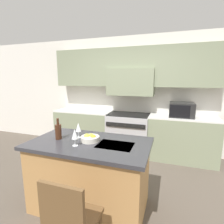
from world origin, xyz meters
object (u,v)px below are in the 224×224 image
(wine_bottle, at_px, (58,131))
(range_stove, at_px, (129,134))
(fruit_bowl, at_px, (90,138))
(wine_glass_far, at_px, (78,128))
(island_chair, at_px, (70,220))
(microwave, at_px, (182,110))
(wine_glass_near, at_px, (75,135))

(wine_bottle, bearing_deg, range_stove, 74.66)
(fruit_bowl, bearing_deg, wine_glass_far, 160.97)
(range_stove, distance_m, island_chair, 2.71)
(microwave, distance_m, island_chair, 2.95)
(range_stove, relative_size, wine_glass_near, 4.43)
(wine_bottle, distance_m, fruit_bowl, 0.45)
(island_chair, distance_m, wine_glass_far, 1.15)
(wine_glass_near, relative_size, wine_glass_far, 1.00)
(range_stove, distance_m, wine_bottle, 2.06)
(island_chair, height_order, wine_glass_far, wine_glass_far)
(wine_glass_near, height_order, fruit_bowl, wine_glass_near)
(microwave, relative_size, wine_glass_far, 2.31)
(wine_bottle, relative_size, wine_glass_near, 1.36)
(island_chair, relative_size, fruit_bowl, 3.86)
(range_stove, xyz_separation_m, microwave, (1.11, 0.02, 0.63))
(wine_glass_far, height_order, fruit_bowl, wine_glass_far)
(wine_bottle, height_order, fruit_bowl, wine_bottle)
(fruit_bowl, bearing_deg, wine_bottle, -171.96)
(range_stove, xyz_separation_m, fruit_bowl, (-0.09, -1.85, 0.50))
(range_stove, distance_m, wine_glass_far, 1.90)
(wine_bottle, xyz_separation_m, fruit_bowl, (0.44, 0.06, -0.07))
(microwave, bearing_deg, wine_glass_near, -121.94)
(wine_glass_near, bearing_deg, microwave, 58.06)
(wine_glass_near, bearing_deg, wine_bottle, 156.59)
(range_stove, relative_size, fruit_bowl, 3.84)
(island_chair, bearing_deg, range_stove, 92.59)
(wine_glass_near, bearing_deg, fruit_bowl, 64.47)
(fruit_bowl, bearing_deg, microwave, 57.39)
(microwave, xyz_separation_m, island_chair, (-0.99, -2.72, -0.55))
(microwave, xyz_separation_m, wine_bottle, (-1.63, -1.93, -0.06))
(wine_glass_near, bearing_deg, island_chair, -64.54)
(island_chair, xyz_separation_m, fruit_bowl, (-0.21, 0.86, 0.42))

